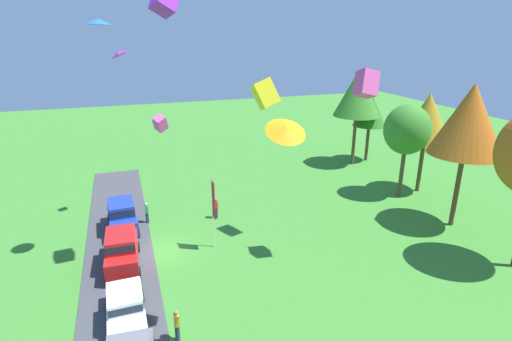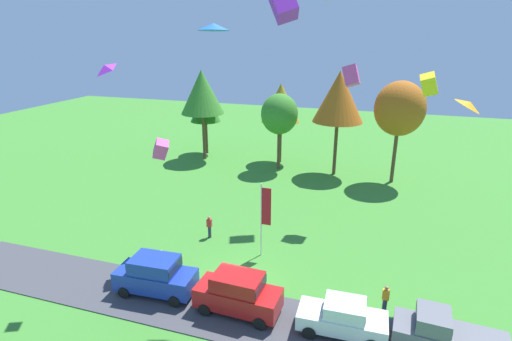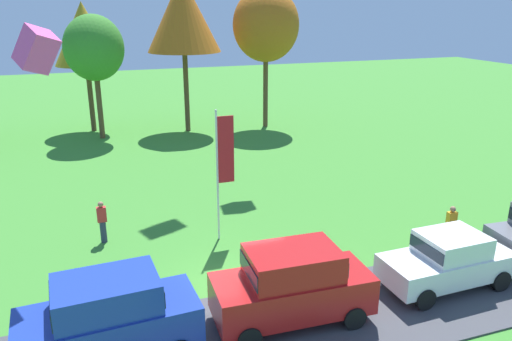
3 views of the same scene
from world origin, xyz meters
The scene contains 20 objects.
ground_plane centered at (0.00, 0.00, 0.00)m, with size 120.00×120.00×0.00m, color #3D842D.
pavement_strip centered at (0.00, -2.49, 0.03)m, with size 36.00×4.40×0.06m, color #424247.
car_suv_mid_row centered at (-4.03, -2.13, 1.30)m, with size 4.69×2.24×2.28m.
car_suv_near_entrance centered at (1.07, -2.24, 1.30)m, with size 4.67×2.19×2.28m.
car_sedan_by_flagpole centered at (6.62, -2.19, 1.04)m, with size 4.44×2.04×1.84m.
person_on_lawn centered at (8.64, 0.09, 0.88)m, with size 0.36×0.24×1.71m.
person_watching_sky centered at (-3.84, 4.98, 0.88)m, with size 0.36×0.24×1.71m.
person_beside_suv centered at (-4.69, -0.31, 0.88)m, with size 0.36×0.24×1.71m.
tree_right_of_center centered at (-13.12, 24.97, 5.86)m, with size 3.66×3.66×7.74m.
tree_lone_near centered at (-12.35, 22.67, 7.97)m, with size 4.96×4.96×10.48m.
tree_center_back centered at (-3.46, 24.22, 6.93)m, with size 4.32×4.32×9.12m.
tree_far_left centered at (-2.98, 21.79, 6.14)m, with size 3.95×3.95×8.34m.
tree_left_of_center centered at (3.13, 21.93, 8.26)m, with size 5.14×5.14×10.86m.
flag_banner centered at (0.75, 3.78, 3.31)m, with size 0.71×0.08×5.23m.
kite_box_mid_center centered at (9.68, 4.13, 11.83)m, with size 0.73×0.73×1.02m, color yellow.
kite_delta_low_drifter centered at (0.05, -1.99, 14.67)m, with size 1.43×1.43×0.31m, color blue.
kite_delta_high_right centered at (11.75, 4.18, 10.88)m, with size 1.49×1.49×0.28m, color orange.
kite_diamond_topmost centered at (-6.58, -1.13, 12.68)m, with size 0.75×1.00×0.29m, color purple.
kite_box_trailing_tail centered at (5.00, 11.91, 11.38)m, with size 1.00×1.00×1.40m, color #EA4C9E.
kite_box_near_flag centered at (-5.11, 1.28, 7.74)m, with size 0.75×0.75×1.05m, color #EA4C9E.
Camera 1 is at (24.60, -1.32, 14.19)m, focal length 28.00 mm.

